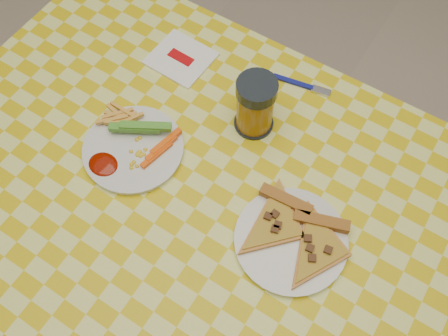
% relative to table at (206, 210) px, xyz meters
% --- Properties ---
extents(ground, '(8.00, 8.00, 0.00)m').
position_rel_table_xyz_m(ground, '(0.00, 0.00, -0.68)').
color(ground, '#C4B09D').
rests_on(ground, ground).
extents(table, '(1.28, 0.88, 0.76)m').
position_rel_table_xyz_m(table, '(0.00, 0.00, 0.00)').
color(table, silver).
rests_on(table, ground).
extents(plate_left, '(0.21, 0.21, 0.01)m').
position_rel_table_xyz_m(plate_left, '(-0.19, 0.01, 0.08)').
color(plate_left, silver).
rests_on(plate_left, table).
extents(plate_right, '(0.22, 0.22, 0.01)m').
position_rel_table_xyz_m(plate_right, '(0.20, 0.01, 0.08)').
color(plate_right, silver).
rests_on(plate_right, table).
extents(fries_veggies, '(0.20, 0.18, 0.04)m').
position_rel_table_xyz_m(fries_veggies, '(-0.20, 0.02, 0.10)').
color(fries_veggies, gold).
rests_on(fries_veggies, plate_left).
extents(pizza_slices, '(0.27, 0.24, 0.02)m').
position_rel_table_xyz_m(pizza_slices, '(0.20, 0.02, 0.09)').
color(pizza_slices, gold).
rests_on(pizza_slices, plate_right).
extents(drink_glass, '(0.09, 0.09, 0.14)m').
position_rel_table_xyz_m(drink_glass, '(-0.00, 0.21, 0.14)').
color(drink_glass, black).
rests_on(drink_glass, table).
extents(napkin, '(0.14, 0.13, 0.01)m').
position_rel_table_xyz_m(napkin, '(-0.25, 0.27, 0.08)').
color(napkin, white).
rests_on(napkin, table).
extents(fork, '(0.14, 0.04, 0.01)m').
position_rel_table_xyz_m(fork, '(0.04, 0.36, 0.08)').
color(fork, navy).
rests_on(fork, table).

